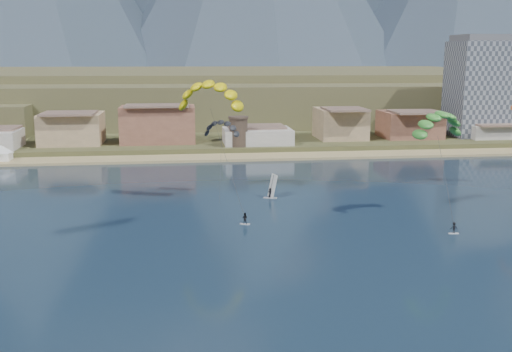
# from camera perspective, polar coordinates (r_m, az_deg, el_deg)

# --- Properties ---
(ground) EXTENTS (2400.00, 2400.00, 0.00)m
(ground) POSITION_cam_1_polar(r_m,az_deg,el_deg) (63.48, 3.63, -14.72)
(ground) COLOR black
(ground) RESTS_ON ground
(beach) EXTENTS (2200.00, 12.00, 0.90)m
(beach) POSITION_cam_1_polar(r_m,az_deg,el_deg) (164.65, -3.13, 1.77)
(beach) COLOR tan
(beach) RESTS_ON ground
(land) EXTENTS (2200.00, 900.00, 4.00)m
(land) POSITION_cam_1_polar(r_m,az_deg,el_deg) (616.66, -6.05, 8.84)
(land) COLOR #4E482A
(land) RESTS_ON ground
(foothills) EXTENTS (940.00, 210.00, 18.00)m
(foothills) POSITION_cam_1_polar(r_m,az_deg,el_deg) (290.92, -0.43, 7.77)
(foothills) COLOR brown
(foothills) RESTS_ON ground
(town) EXTENTS (400.00, 24.00, 12.00)m
(town) POSITION_cam_1_polar(r_m,az_deg,el_deg) (181.43, -16.27, 4.71)
(town) COLOR beige
(town) RESTS_ON ground
(apartment_tower) EXTENTS (20.00, 16.00, 32.00)m
(apartment_tower) POSITION_cam_1_polar(r_m,az_deg,el_deg) (207.62, 20.70, 7.95)
(apartment_tower) COLOR gray
(apartment_tower) RESTS_ON ground
(watchtower) EXTENTS (5.82, 5.82, 8.60)m
(watchtower) POSITION_cam_1_polar(r_m,az_deg,el_deg) (172.03, -1.67, 4.27)
(watchtower) COLOR #47382D
(watchtower) RESTS_ON ground
(kitesurfer_yellow) EXTENTS (13.96, 21.20, 26.68)m
(kitesurfer_yellow) POSITION_cam_1_polar(r_m,az_deg,el_deg) (112.76, -4.38, 8.02)
(kitesurfer_yellow) COLOR silver
(kitesurfer_yellow) RESTS_ON ground
(kitesurfer_green) EXTENTS (11.03, 14.03, 19.99)m
(kitesurfer_green) POSITION_cam_1_polar(r_m,az_deg,el_deg) (106.61, 16.94, 5.00)
(kitesurfer_green) COLOR silver
(kitesurfer_green) RESTS_ON ground
(distant_kite_dark) EXTENTS (8.00, 6.62, 16.82)m
(distant_kite_dark) POSITION_cam_1_polar(r_m,az_deg,el_deg) (119.73, -3.29, 4.80)
(distant_kite_dark) COLOR #262626
(distant_kite_dark) RESTS_ON ground
(windsurfer) EXTENTS (2.87, 3.09, 4.79)m
(windsurfer) POSITION_cam_1_polar(r_m,az_deg,el_deg) (118.72, 1.44, -1.40)
(windsurfer) COLOR silver
(windsurfer) RESTS_ON ground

